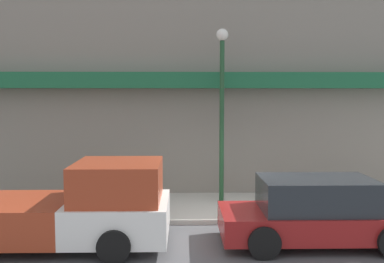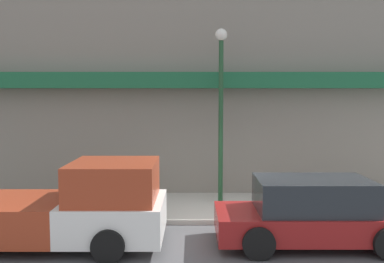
{
  "view_description": "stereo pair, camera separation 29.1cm",
  "coord_description": "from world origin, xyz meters",
  "views": [
    {
      "loc": [
        -0.97,
        -10.83,
        3.33
      ],
      "look_at": [
        -0.73,
        1.26,
        2.33
      ],
      "focal_mm": 40.0,
      "sensor_mm": 36.0,
      "label": 1
    },
    {
      "loc": [
        -0.68,
        -10.83,
        3.33
      ],
      "look_at": [
        -0.73,
        1.26,
        2.33
      ],
      "focal_mm": 40.0,
      "sensor_mm": 36.0,
      "label": 2
    }
  ],
  "objects": [
    {
      "name": "parked_car",
      "position": [
        2.01,
        -1.45,
        0.73
      ],
      "size": [
        4.31,
        1.98,
        1.5
      ],
      "rotation": [
        0.0,
        0.0,
        -0.03
      ],
      "color": "maroon",
      "rests_on": "ground"
    },
    {
      "name": "pickup_truck",
      "position": [
        -3.68,
        -1.45,
        0.82
      ],
      "size": [
        5.51,
        2.31,
        1.88
      ],
      "rotation": [
        0.0,
        0.0,
        -0.01
      ],
      "color": "white",
      "rests_on": "ground"
    },
    {
      "name": "sidewalk",
      "position": [
        0.0,
        1.57,
        0.07
      ],
      "size": [
        36.0,
        3.14,
        0.13
      ],
      "color": "#B7B2A8",
      "rests_on": "ground"
    },
    {
      "name": "ground_plane",
      "position": [
        0.0,
        0.0,
        0.0
      ],
      "size": [
        80.0,
        80.0,
        0.0
      ],
      "primitive_type": "plane",
      "color": "#4C4C4F"
    },
    {
      "name": "building",
      "position": [
        -0.01,
        4.62,
        4.94
      ],
      "size": [
        19.8,
        3.8,
        9.89
      ],
      "color": "gray",
      "rests_on": "ground"
    },
    {
      "name": "fire_hydrant",
      "position": [
        -2.43,
        0.57,
        0.44
      ],
      "size": [
        0.18,
        0.18,
        0.62
      ],
      "color": "yellow",
      "rests_on": "sidewalk"
    },
    {
      "name": "street_lamp",
      "position": [
        0.18,
        1.99,
        3.41
      ],
      "size": [
        0.36,
        0.36,
        5.2
      ],
      "color": "#1E4728",
      "rests_on": "sidewalk"
    }
  ]
}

